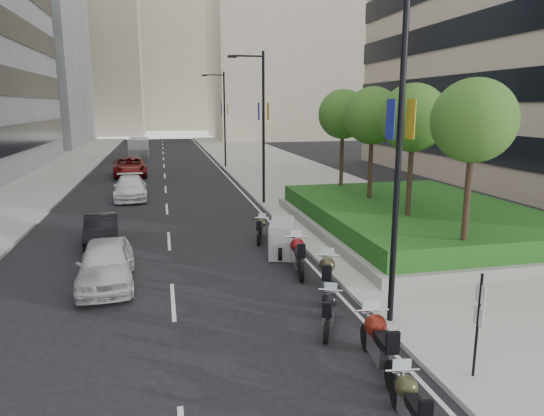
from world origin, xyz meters
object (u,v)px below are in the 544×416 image
object	(u,v)px
motorcycle_5	(282,238)
car_b	(101,230)
car_c	(130,188)
lamp_post_2	(223,115)
motorcycle_1	(379,342)
car_d	(130,167)
motorcycle_3	(327,276)
motorcycle_2	(329,311)
parking_sign	(478,320)
motorcycle_4	(298,255)
motorcycle_6	(261,229)
car_a	(106,263)
motorcycle_0	(410,405)
lamp_post_0	(394,141)
delivery_van	(139,149)
lamp_post_1	(261,121)

from	to	relation	value
motorcycle_5	car_b	size ratio (longest dim) A/B	0.62
car_c	lamp_post_2	bearing A→B (deg)	58.15
motorcycle_1	car_d	xyz separation A→B (m)	(-7.39, 33.50, 0.15)
motorcycle_3	car_b	distance (m)	10.83
motorcycle_5	car_c	xyz separation A→B (m)	(-6.69, 13.82, 0.04)
motorcycle_2	car_b	xyz separation A→B (m)	(-6.90, 9.98, 0.12)
motorcycle_3	parking_sign	bearing A→B (deg)	-144.60
motorcycle_4	motorcycle_6	xyz separation A→B (m)	(-0.47, 4.40, -0.13)
motorcycle_4	car_d	xyz separation A→B (m)	(-7.39, 26.74, 0.15)
car_a	motorcycle_0	bearing A→B (deg)	-58.35
lamp_post_0	motorcycle_2	bearing A→B (deg)	176.24
motorcycle_0	motorcycle_6	distance (m)	13.32
lamp_post_2	car_c	size ratio (longest dim) A/B	1.82
car_b	motorcycle_6	bearing A→B (deg)	-12.84
motorcycle_0	delivery_van	size ratio (longest dim) A/B	0.37
motorcycle_5	motorcycle_6	xyz separation A→B (m)	(-0.43, 2.15, -0.16)
lamp_post_2	car_b	distance (m)	26.69
motorcycle_1	lamp_post_0	bearing A→B (deg)	-23.25
motorcycle_0	motorcycle_6	bearing A→B (deg)	8.28
motorcycle_1	car_d	size ratio (longest dim) A/B	0.42
motorcycle_3	car_d	distance (m)	30.05
motorcycle_0	motorcycle_1	world-z (taller)	motorcycle_1
motorcycle_5	motorcycle_6	world-z (taller)	motorcycle_5
lamp_post_2	lamp_post_0	bearing A→B (deg)	-90.00
motorcycle_1	motorcycle_4	xyz separation A→B (m)	(-0.00, 6.75, -0.00)
motorcycle_0	delivery_van	world-z (taller)	delivery_van
motorcycle_4	delivery_van	xyz separation A→B (m)	(-7.19, 41.11, 0.42)
car_d	motorcycle_6	bearing A→B (deg)	-77.30
parking_sign	motorcycle_6	world-z (taller)	parking_sign
motorcycle_3	lamp_post_0	bearing A→B (deg)	-140.82
motorcycle_0	motorcycle_2	distance (m)	4.29
motorcycle_2	motorcycle_5	bearing A→B (deg)	20.91
motorcycle_6	delivery_van	distance (m)	37.33
car_a	car_d	bearing A→B (deg)	88.98
lamp_post_0	motorcycle_4	bearing A→B (deg)	103.58
motorcycle_5	delivery_van	world-z (taller)	delivery_van
motorcycle_3	motorcycle_6	bearing A→B (deg)	26.47
motorcycle_0	motorcycle_3	size ratio (longest dim) A/B	0.88
delivery_van	lamp_post_0	bearing A→B (deg)	-79.75
motorcycle_3	car_c	size ratio (longest dim) A/B	0.46
motorcycle_1	parking_sign	bearing A→B (deg)	-112.33
motorcycle_5	motorcycle_2	bearing A→B (deg)	-166.39
lamp_post_1	car_d	xyz separation A→B (m)	(-8.53, 14.47, -4.27)
motorcycle_2	motorcycle_0	bearing A→B (deg)	-154.88
motorcycle_1	car_b	bearing A→B (deg)	37.41
motorcycle_0	motorcycle_4	bearing A→B (deg)	5.44
motorcycle_4	car_a	xyz separation A→B (m)	(-6.63, 0.24, 0.11)
lamp_post_2	car_c	xyz separation A→B (m)	(-7.88, -14.20, -4.35)
lamp_post_2	delivery_van	distance (m)	14.25
motorcycle_0	motorcycle_2	size ratio (longest dim) A/B	1.09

